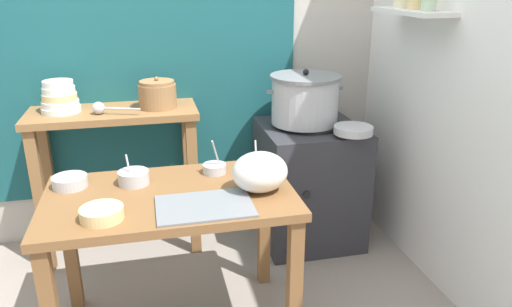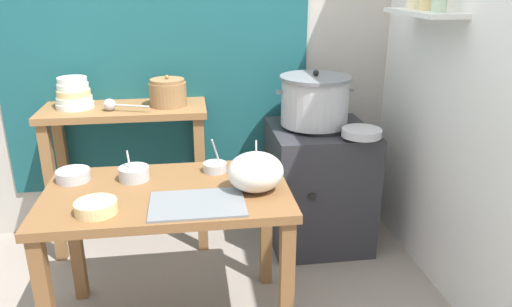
{
  "view_description": "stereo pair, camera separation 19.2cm",
  "coord_description": "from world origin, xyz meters",
  "views": [
    {
      "loc": [
        -0.15,
        -1.99,
        1.62
      ],
      "look_at": [
        0.35,
        0.15,
        0.82
      ],
      "focal_mm": 33.93,
      "sensor_mm": 36.0,
      "label": 1
    },
    {
      "loc": [
        0.04,
        -2.02,
        1.62
      ],
      "look_at": [
        0.35,
        0.15,
        0.82
      ],
      "focal_mm": 33.93,
      "sensor_mm": 36.0,
      "label": 2
    }
  ],
  "objects": [
    {
      "name": "wall_back",
      "position": [
        0.08,
        1.1,
        1.3
      ],
      "size": [
        4.4,
        0.12,
        2.6
      ],
      "color": "#B2ADA3",
      "rests_on": "ground"
    },
    {
      "name": "wall_right",
      "position": [
        1.4,
        0.2,
        1.3
      ],
      "size": [
        0.3,
        3.2,
        2.6
      ],
      "color": "white",
      "rests_on": "ground"
    },
    {
      "name": "prep_table",
      "position": [
        -0.08,
        -0.0,
        0.61
      ],
      "size": [
        1.1,
        0.66,
        0.72
      ],
      "color": "brown",
      "rests_on": "ground"
    },
    {
      "name": "back_shelf_table",
      "position": [
        -0.34,
        0.83,
        0.68
      ],
      "size": [
        0.96,
        0.4,
        0.9
      ],
      "color": "olive",
      "rests_on": "ground"
    },
    {
      "name": "stove_block",
      "position": [
        0.83,
        0.7,
        0.38
      ],
      "size": [
        0.6,
        0.61,
        0.78
      ],
      "color": "#2D2D33",
      "rests_on": "ground"
    },
    {
      "name": "steamer_pot",
      "position": [
        0.79,
        0.72,
        0.93
      ],
      "size": [
        0.47,
        0.43,
        0.33
      ],
      "color": "#B7BABF",
      "rests_on": "stove_block"
    },
    {
      "name": "clay_pot",
      "position": [
        -0.08,
        0.83,
        0.98
      ],
      "size": [
        0.22,
        0.22,
        0.18
      ],
      "color": "olive",
      "rests_on": "back_shelf_table"
    },
    {
      "name": "bowl_stack_enamel",
      "position": [
        -0.62,
        0.85,
        0.98
      ],
      "size": [
        0.22,
        0.22,
        0.18
      ],
      "color": "silver",
      "rests_on": "back_shelf_table"
    },
    {
      "name": "ladle",
      "position": [
        -0.4,
        0.75,
        0.94
      ],
      "size": [
        0.26,
        0.12,
        0.07
      ],
      "color": "#B7BABF",
      "rests_on": "back_shelf_table"
    },
    {
      "name": "serving_tray",
      "position": [
        0.05,
        -0.17,
        0.72
      ],
      "size": [
        0.4,
        0.28,
        0.01
      ],
      "primitive_type": "cube",
      "color": "slate",
      "rests_on": "prep_table"
    },
    {
      "name": "plastic_bag",
      "position": [
        0.32,
        -0.07,
        0.81
      ],
      "size": [
        0.25,
        0.21,
        0.18
      ],
      "primitive_type": "ellipsoid",
      "color": "silver",
      "rests_on": "prep_table"
    },
    {
      "name": "wide_pan",
      "position": [
        0.99,
        0.45,
        0.8
      ],
      "size": [
        0.22,
        0.22,
        0.04
      ],
      "primitive_type": "cylinder",
      "color": "#B7BABF",
      "rests_on": "stove_block"
    },
    {
      "name": "prep_bowl_0",
      "position": [
        -0.23,
        0.14,
        0.75
      ],
      "size": [
        0.14,
        0.14,
        0.14
      ],
      "color": "#B7BABF",
      "rests_on": "prep_table"
    },
    {
      "name": "prep_bowl_1",
      "position": [
        0.37,
        0.15,
        0.75
      ],
      "size": [
        0.15,
        0.15,
        0.15
      ],
      "color": "#B7BABF",
      "rests_on": "prep_table"
    },
    {
      "name": "prep_bowl_2",
      "position": [
        -0.52,
        0.17,
        0.75
      ],
      "size": [
        0.16,
        0.16,
        0.05
      ],
      "color": "#B7BABF",
      "rests_on": "prep_table"
    },
    {
      "name": "prep_bowl_3",
      "position": [
        0.15,
        0.19,
        0.75
      ],
      "size": [
        0.12,
        0.12,
        0.18
      ],
      "color": "#B7BABF",
      "rests_on": "prep_table"
    },
    {
      "name": "prep_bowl_4",
      "position": [
        -0.35,
        -0.19,
        0.75
      ],
      "size": [
        0.17,
        0.17,
        0.05
      ],
      "color": "#E5C684",
      "rests_on": "prep_table"
    }
  ]
}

